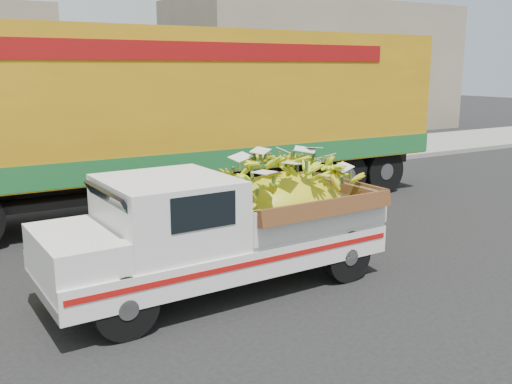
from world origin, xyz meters
TOP-DOWN VIEW (x-y plane):
  - ground at (0.00, 0.00)m, footprint 100.00×100.00m
  - curb at (0.00, 7.04)m, footprint 60.00×0.25m
  - sidewalk at (0.00, 9.14)m, footprint 60.00×4.00m
  - building_right at (14.00, 16.04)m, footprint 14.00×6.00m
  - pickup_truck at (0.51, 0.07)m, footprint 4.80×1.87m
  - semi_trailer at (1.89, 4.59)m, footprint 12.01×2.67m

SIDE VIEW (x-z plane):
  - ground at x=0.00m, z-range 0.00..0.00m
  - sidewalk at x=0.00m, z-range 0.00..0.14m
  - curb at x=0.00m, z-range 0.00..0.15m
  - pickup_truck at x=0.51m, z-range 0.06..1.73m
  - semi_trailer at x=1.89m, z-range 0.22..4.02m
  - building_right at x=14.00m, z-range 0.00..6.00m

